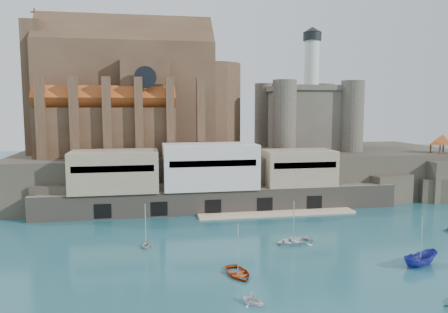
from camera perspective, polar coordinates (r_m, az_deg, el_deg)
The scene contains 12 objects.
ground at distance 66.70m, azimuth 9.94°, elevation -11.21°, with size 300.00×300.00×0.00m, color #1A4B56.
promontory at distance 102.47m, azimuth 2.29°, elevation -2.02°, with size 100.00×36.00×10.00m.
quay at distance 84.67m, azimuth -1.92°, elevation -3.07°, with size 70.00×12.00×13.05m.
church at distance 101.39m, azimuth -11.42°, elevation 7.52°, with size 47.00×25.93×30.51m.
castle_keep at distance 107.65m, azimuth 10.65°, elevation 5.45°, with size 21.20×21.20×29.30m.
rock_outcrop at distance 108.06m, azimuth 26.42°, elevation -2.75°, with size 14.50×10.50×8.70m.
pavilion at distance 107.22m, azimuth 26.61°, elevation 1.86°, with size 6.40×6.40×5.40m.
boat_0 at distance 54.64m, azimuth 1.82°, elevation -15.21°, with size 3.80×1.10×5.32m, color #A62A06.
boat_1 at distance 47.63m, azimuth 3.70°, elevation -18.65°, with size 2.56×1.56×2.97m, color silver.
boat_2 at distance 62.66m, azimuth 24.23°, elevation -12.90°, with size 2.12×2.18×5.64m, color navy.
boat_4 at distance 65.44m, azimuth -10.16°, elevation -11.57°, with size 2.45×1.50×2.84m, color beige.
boat_6 at distance 66.99m, azimuth 9.04°, elevation -11.12°, with size 4.30×1.25×6.02m, color silver.
Camera 1 is at (-22.23, -59.51, 20.33)m, focal length 35.00 mm.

